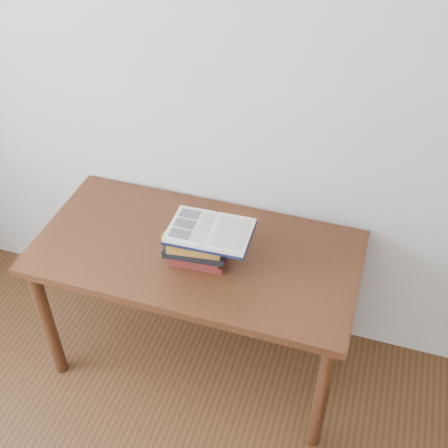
% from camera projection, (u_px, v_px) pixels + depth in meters
% --- Properties ---
extents(desk, '(1.40, 0.70, 0.75)m').
position_uv_depth(desk, '(197.00, 266.00, 2.47)').
color(desk, '#4A2712').
rests_on(desk, ground).
extents(book_stack, '(0.27, 0.19, 0.18)m').
position_uv_depth(book_stack, '(197.00, 244.00, 2.29)').
color(book_stack, maroon).
rests_on(book_stack, desk).
extents(open_book, '(0.34, 0.24, 0.03)m').
position_uv_depth(open_book, '(210.00, 231.00, 2.20)').
color(open_book, black).
rests_on(open_book, book_stack).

